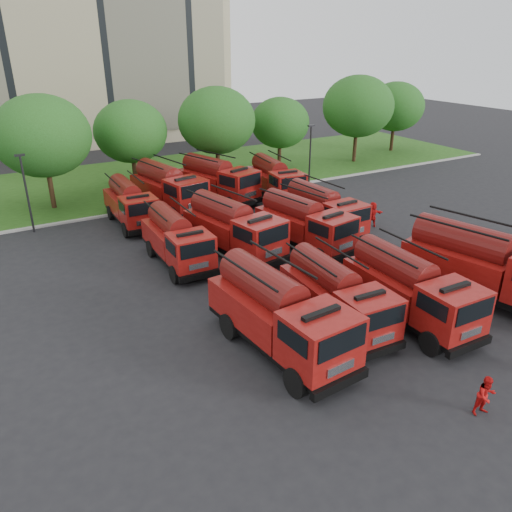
{
  "coord_description": "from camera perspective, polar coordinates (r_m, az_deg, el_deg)",
  "views": [
    {
      "loc": [
        -12.63,
        -16.5,
        11.77
      ],
      "look_at": [
        -1.38,
        3.02,
        1.8
      ],
      "focal_mm": 35.0,
      "sensor_mm": 36.0,
      "label": 1
    }
  ],
  "objects": [
    {
      "name": "curb",
      "position": [
        38.47,
        -9.37,
        5.84
      ],
      "size": [
        70.0,
        0.3,
        0.14
      ],
      "primitive_type": "cube",
      "color": "gray",
      "rests_on": "ground"
    },
    {
      "name": "firefighter_5",
      "position": [
        34.54,
        13.02,
        3.31
      ],
      "size": [
        1.73,
        1.19,
        1.71
      ],
      "primitive_type": "imported",
      "rotation": [
        0.0,
        0.0,
        2.79
      ],
      "color": "#B50D0D",
      "rests_on": "ground"
    },
    {
      "name": "tree_6",
      "position": [
        51.5,
        11.58,
        16.41
      ],
      "size": [
        6.89,
        6.89,
        8.42
      ],
      "color": "#382314",
      "rests_on": "ground"
    },
    {
      "name": "fire_truck_6",
      "position": [
        29.89,
        5.51,
        3.74
      ],
      "size": [
        3.4,
        7.01,
        3.06
      ],
      "rotation": [
        0.0,
        0.0,
        0.17
      ],
      "color": "black",
      "rests_on": "ground"
    },
    {
      "name": "fire_truck_0",
      "position": [
        19.91,
        2.63,
        -6.59
      ],
      "size": [
        3.13,
        7.51,
        3.34
      ],
      "rotation": [
        0.0,
        0.0,
        0.07
      ],
      "color": "black",
      "rests_on": "ground"
    },
    {
      "name": "fire_truck_1",
      "position": [
        21.94,
        9.16,
        -4.48
      ],
      "size": [
        2.6,
        6.49,
        2.91
      ],
      "rotation": [
        0.0,
        0.0,
        -0.05
      ],
      "color": "black",
      "rests_on": "ground"
    },
    {
      "name": "tree_2",
      "position": [
        38.81,
        -23.25,
        12.49
      ],
      "size": [
        6.72,
        6.72,
        8.22
      ],
      "color": "#382314",
      "rests_on": "ground"
    },
    {
      "name": "fire_truck_8",
      "position": [
        34.74,
        -14.19,
        5.85
      ],
      "size": [
        2.42,
        6.36,
        2.87
      ],
      "rotation": [
        0.0,
        0.0,
        -0.02
      ],
      "color": "black",
      "rests_on": "ground"
    },
    {
      "name": "lawn",
      "position": [
        45.86,
        -13.09,
        8.46
      ],
      "size": [
        70.0,
        16.0,
        0.12
      ],
      "primitive_type": "cube",
      "color": "#1C4312",
      "rests_on": "ground"
    },
    {
      "name": "lamp_post_0",
      "position": [
        34.95,
        -24.79,
        6.96
      ],
      "size": [
        0.6,
        0.25,
        5.11
      ],
      "color": "black",
      "rests_on": "ground"
    },
    {
      "name": "firefighter_1",
      "position": [
        19.4,
        24.42,
        -16.03
      ],
      "size": [
        0.78,
        0.53,
        1.48
      ],
      "primitive_type": "imported",
      "rotation": [
        0.0,
        0.0,
        -0.2
      ],
      "color": "#B50D0D",
      "rests_on": "ground"
    },
    {
      "name": "tree_4",
      "position": [
        43.71,
        -4.52,
        15.18
      ],
      "size": [
        6.55,
        6.55,
        8.01
      ],
      "color": "#382314",
      "rests_on": "ground"
    },
    {
      "name": "firefighter_4",
      "position": [
        22.75,
        0.63,
        -7.27
      ],
      "size": [
        1.04,
        0.82,
        1.88
      ],
      "primitive_type": "imported",
      "rotation": [
        0.0,
        0.0,
        2.88
      ],
      "color": "black",
      "rests_on": "ground"
    },
    {
      "name": "fire_truck_7",
      "position": [
        32.45,
        7.64,
        5.2
      ],
      "size": [
        2.69,
        6.66,
        2.98
      ],
      "rotation": [
        0.0,
        0.0,
        0.05
      ],
      "color": "black",
      "rests_on": "ground"
    },
    {
      "name": "fire_truck_11",
      "position": [
        39.32,
        2.16,
        8.76
      ],
      "size": [
        3.09,
        6.9,
        3.04
      ],
      "rotation": [
        0.0,
        0.0,
        -0.12
      ],
      "color": "black",
      "rests_on": "ground"
    },
    {
      "name": "fire_truck_10",
      "position": [
        38.8,
        -4.44,
        8.68
      ],
      "size": [
        4.43,
        7.59,
        3.27
      ],
      "rotation": [
        0.0,
        0.0,
        0.29
      ],
      "color": "black",
      "rests_on": "ground"
    },
    {
      "name": "fire_truck_3",
      "position": [
        26.12,
        24.61,
        -0.91
      ],
      "size": [
        4.46,
        8.19,
        3.54
      ],
      "rotation": [
        0.0,
        0.0,
        0.24
      ],
      "color": "black",
      "rests_on": "ground"
    },
    {
      "name": "fire_truck_2",
      "position": [
        23.0,
        17.17,
        -3.61
      ],
      "size": [
        2.65,
        6.9,
        3.12
      ],
      "rotation": [
        0.0,
        0.0,
        -0.02
      ],
      "color": "black",
      "rests_on": "ground"
    },
    {
      "name": "firefighter_3",
      "position": [
        26.14,
        21.37,
        -4.68
      ],
      "size": [
        1.06,
        1.03,
        1.51
      ],
      "primitive_type": "imported",
      "rotation": [
        0.0,
        0.0,
        3.89
      ],
      "color": "black",
      "rests_on": "ground"
    },
    {
      "name": "lamp_post_1",
      "position": [
        42.67,
        6.21,
        11.73
      ],
      "size": [
        0.6,
        0.25,
        5.11
      ],
      "color": "black",
      "rests_on": "ground"
    },
    {
      "name": "fire_truck_4",
      "position": [
        27.98,
        -9.06,
        1.92
      ],
      "size": [
        2.43,
        6.39,
        2.89
      ],
      "rotation": [
        0.0,
        0.0,
        -0.02
      ],
      "color": "black",
      "rests_on": "ground"
    },
    {
      "name": "apartment_building",
      "position": [
        66.08,
        -18.74,
        23.37
      ],
      "size": [
        30.0,
        14.18,
        25.0
      ],
      "color": "#C8B795",
      "rests_on": "ground"
    },
    {
      "name": "firefighter_2",
      "position": [
        28.46,
        24.08,
        -2.79
      ],
      "size": [
        0.78,
        1.17,
        1.84
      ],
      "primitive_type": "imported",
      "rotation": [
        0.0,
        0.0,
        1.41
      ],
      "color": "#B50D0D",
      "rests_on": "ground"
    },
    {
      "name": "tree_3",
      "position": [
        42.73,
        -14.14,
        13.63
      ],
      "size": [
        5.88,
        5.88,
        7.19
      ],
      "color": "#382314",
      "rests_on": "ground"
    },
    {
      "name": "tree_5",
      "position": [
        48.08,
        2.76,
        14.96
      ],
      "size": [
        5.46,
        5.46,
        6.68
      ],
      "color": "#382314",
      "rests_on": "ground"
    },
    {
      "name": "fire_truck_9",
      "position": [
        37.07,
        -10.02,
        7.68
      ],
      "size": [
        3.76,
        7.59,
        3.31
      ],
      "rotation": [
        0.0,
        0.0,
        0.18
      ],
      "color": "black",
      "rests_on": "ground"
    },
    {
      "name": "ground",
      "position": [
        23.88,
        6.54,
        -5.83
      ],
      "size": [
        140.0,
        140.0,
        0.0
      ],
      "primitive_type": "plane",
      "color": "black",
      "rests_on": "ground"
    },
    {
      "name": "fire_truck_5",
      "position": [
        28.83,
        -2.64,
        3.25
      ],
      "size": [
        3.71,
        7.42,
        3.23
      ],
      "rotation": [
        0.0,
        0.0,
        0.19
      ],
      "color": "black",
      "rests_on": "ground"
    },
    {
      "name": "tree_7",
      "position": [
        57.79,
        15.66,
        16.13
      ],
      "size": [
        6.05,
        6.05,
        7.39
      ],
      "color": "#382314",
      "rests_on": "ground"
    }
  ]
}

